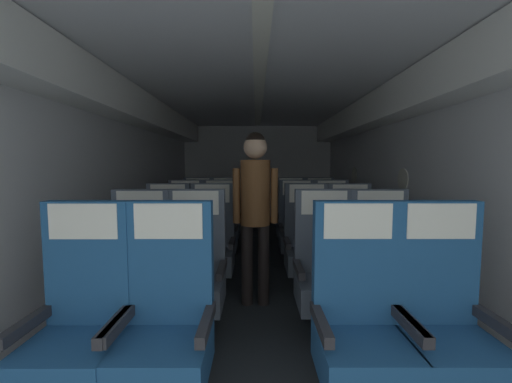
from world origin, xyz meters
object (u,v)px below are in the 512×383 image
Objects in this scene: seat_a_left_aisle at (168,325)px; seat_b_left_aisle at (196,272)px; seat_e_right_aisle at (321,219)px; seat_c_left_aisle at (213,245)px; seat_c_right_aisle at (352,246)px; seat_e_left_aisle at (227,219)px; flight_attendant at (257,199)px; seat_e_right_window at (292,219)px; seat_d_right_window at (298,230)px; seat_b_left_window at (140,272)px; seat_d_right_aisle at (334,229)px; seat_d_left_window at (186,229)px; seat_d_left_aisle at (221,229)px; seat_b_right_aisle at (384,272)px; seat_a_right_aisle at (447,326)px; seat_a_left_window at (81,326)px; seat_c_left_window at (168,245)px; seat_b_right_window at (327,272)px; seat_c_right_window at (309,245)px; seat_e_left_window at (199,219)px.

seat_b_left_aisle is (-0.01, 0.87, 0.00)m from seat_a_left_aisle.
seat_c_left_aisle is at bearing -131.55° from seat_e_right_aisle.
seat_c_right_aisle and seat_e_left_aisle have the same top height.
flight_attendant is at bearing -116.25° from seat_e_right_aisle.
seat_a_left_aisle is 1.00× the size of seat_e_right_window.
seat_c_right_aisle and seat_d_right_window have the same top height.
seat_b_left_window is 1.00× the size of seat_b_left_aisle.
seat_d_left_window is at bearing -179.73° from seat_d_right_aisle.
seat_d_right_aisle is 0.85m from seat_e_right_aisle.
seat_b_right_aisle is at bearing -48.67° from seat_d_left_aisle.
seat_e_right_aisle is (0.01, 3.46, 0.00)m from seat_a_right_aisle.
seat_e_left_aisle is at bearing 89.98° from seat_b_left_aisle.
flight_attendant is (0.96, 1.33, 0.56)m from seat_a_left_window.
seat_c_left_window is 0.69× the size of flight_attendant.
seat_b_left_aisle is at bearing -179.32° from seat_b_right_window.
seat_b_right_aisle is 1.75m from seat_c_left_aisle.
seat_d_right_aisle is (2.02, 0.01, 0.00)m from seat_d_left_window.
seat_a_right_aisle and seat_e_left_aisle have the same top height.
seat_c_left_aisle is (0.01, 1.73, 0.00)m from seat_a_left_aisle.
seat_c_left_window is 1.00× the size of seat_c_right_window.
seat_d_right_aisle is (1.55, 1.75, 0.00)m from seat_b_left_aisle.
seat_a_left_window and seat_c_right_aisle have the same top height.
seat_c_right_aisle is 1.80m from seat_e_right_window.
seat_b_right_aisle is at bearing 90.10° from seat_a_right_aisle.
seat_d_left_aisle is 0.69× the size of flight_attendant.
flight_attendant is at bearing -129.19° from seat_d_right_aisle.
seat_d_right_aisle is at bearing 89.86° from seat_a_right_aisle.
seat_b_left_aisle is 1.00× the size of seat_c_right_aisle.
seat_b_left_aisle is 2.64m from seat_e_left_window.
seat_e_left_window is at bearing 89.93° from seat_a_left_window.
seat_c_left_window is at bearing -90.19° from seat_d_left_window.
seat_b_right_window is 2.59m from seat_e_right_window.
seat_a_left_aisle and seat_c_left_window have the same top height.
seat_c_left_window is at bearing 178.94° from seat_c_left_aisle.
seat_b_left_window is 3.03m from seat_e_right_window.
seat_b_right_window is 2.32m from seat_d_left_window.
seat_e_right_aisle is 1.00× the size of seat_e_right_window.
seat_d_left_aisle is at bearing 150.05° from seat_c_right_aisle.
seat_b_left_aisle is at bearing -61.42° from seat_c_left_window.
seat_b_left_aisle and seat_e_left_window have the same top height.
seat_b_left_aisle is at bearing 1.58° from seat_b_left_window.
seat_d_left_aisle is (0.48, 0.01, 0.00)m from seat_d_left_window.
seat_c_left_window is 1.00× the size of seat_e_right_window.
seat_e_right_window is (1.08, 2.60, 0.00)m from seat_b_left_aisle.
seat_d_right_aisle is (1.55, -0.00, 0.00)m from seat_d_left_aisle.
seat_c_left_aisle is (0.48, 0.88, 0.00)m from seat_b_left_window.
seat_b_right_window is 1.00× the size of seat_e_left_aisle.
seat_d_left_aisle is at bearing 120.44° from seat_a_right_aisle.
seat_d_right_aisle is at bearing 74.71° from seat_b_right_window.
seat_a_left_window is 1.00× the size of seat_d_left_aisle.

